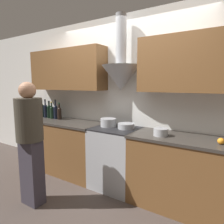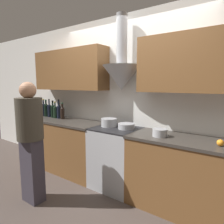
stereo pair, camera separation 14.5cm
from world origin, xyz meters
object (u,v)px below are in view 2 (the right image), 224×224
mixing_bowl (126,126)px  person_foreground_left (31,137)px  saucepan (160,133)px  wine_bottle_2 (49,110)px  wine_bottle_5 (59,111)px  wine_bottle_4 (55,111)px  wine_bottle_0 (44,109)px  wine_bottle_1 (46,109)px  orange_fruit (220,143)px  stock_pot (109,122)px  wine_bottle_6 (62,112)px  wine_bottle_3 (53,110)px  stove_range (116,157)px

mixing_bowl → person_foreground_left: bearing=-130.1°
saucepan → person_foreground_left: person_foreground_left is taller
wine_bottle_2 → person_foreground_left: size_ratio=0.22×
wine_bottle_5 → mixing_bowl: bearing=-0.8°
wine_bottle_4 → wine_bottle_0: bearing=176.5°
wine_bottle_1 → wine_bottle_5: wine_bottle_5 is taller
wine_bottle_0 → orange_fruit: (3.20, -0.15, -0.11)m
wine_bottle_0 → stock_pot: wine_bottle_0 is taller
wine_bottle_1 → wine_bottle_4: wine_bottle_1 is taller
wine_bottle_6 → mixing_bowl: size_ratio=1.27×
wine_bottle_3 → mixing_bowl: wine_bottle_3 is taller
stove_range → stock_pot: stock_pot is taller
wine_bottle_6 → wine_bottle_5: bearing=178.6°
wine_bottle_0 → mixing_bowl: 1.98m
stove_range → wine_bottle_5: 1.47m
wine_bottle_3 → stock_pot: 1.38m
wine_bottle_1 → wine_bottle_2: size_ratio=0.96×
wine_bottle_2 → wine_bottle_0: bearing=178.0°
mixing_bowl → orange_fruit: mixing_bowl is taller
wine_bottle_0 → person_foreground_left: 1.54m
wine_bottle_0 → wine_bottle_4: (0.39, -0.02, -0.01)m
mixing_bowl → stove_range: bearing=-163.8°
wine_bottle_1 → wine_bottle_4: (0.30, -0.02, -0.01)m
wine_bottle_6 → wine_bottle_3: bearing=178.5°
wine_bottle_0 → saucepan: bearing=-3.4°
stove_range → wine_bottle_5: size_ratio=2.55×
orange_fruit → mixing_bowl: bearing=174.3°
wine_bottle_3 → wine_bottle_0: bearing=179.2°
wine_bottle_3 → wine_bottle_4: (0.09, -0.02, -0.01)m
wine_bottle_1 → stove_range: bearing=-2.3°
wine_bottle_4 → wine_bottle_6: size_ratio=1.04×
wine_bottle_1 → person_foreground_left: person_foreground_left is taller
wine_bottle_3 → wine_bottle_6: 0.28m
person_foreground_left → stock_pot: bearing=61.3°
wine_bottle_0 → wine_bottle_6: bearing=-1.2°
wine_bottle_2 → wine_bottle_3: bearing=1.4°
wine_bottle_3 → mixing_bowl: 1.68m
stove_range → wine_bottle_4: (-1.44, 0.05, 0.58)m
wine_bottle_4 → orange_fruit: wine_bottle_4 is taller
wine_bottle_4 → saucepan: (2.14, -0.13, -0.08)m
wine_bottle_5 → stock_pot: size_ratio=1.50×
mixing_bowl → saucepan: size_ratio=1.33×
wine_bottle_0 → orange_fruit: size_ratio=4.91×
stove_range → saucepan: bearing=-6.3°
saucepan → person_foreground_left: (-1.40, -0.87, -0.09)m
wine_bottle_1 → mixing_bowl: 1.89m
wine_bottle_5 → orange_fruit: wine_bottle_5 is taller
mixing_bowl → stock_pot: bearing=-177.3°
wine_bottle_1 → person_foreground_left: 1.47m
wine_bottle_0 → wine_bottle_3: 0.29m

